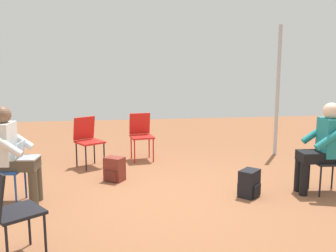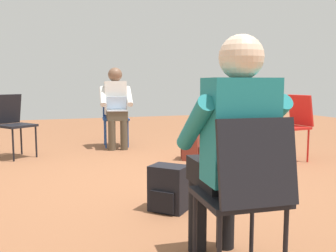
% 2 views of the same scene
% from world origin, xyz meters
% --- Properties ---
extents(ground_plane, '(14.00, 14.00, 0.00)m').
position_xyz_m(ground_plane, '(0.00, 0.00, 0.00)').
color(ground_plane, brown).
extents(chair_east, '(0.48, 0.45, 0.85)m').
position_xyz_m(chair_east, '(2.03, 0.30, 0.50)').
color(chair_east, red).
rests_on(chair_east, ground).
extents(chair_northwest, '(0.57, 0.58, 0.85)m').
position_xyz_m(chair_northwest, '(-1.40, 1.71, 0.50)').
color(chair_northwest, black).
rests_on(chair_northwest, ground).
extents(chair_south, '(0.43, 0.46, 0.85)m').
position_xyz_m(chair_south, '(-0.13, -2.15, 0.50)').
color(chair_south, black).
rests_on(chair_south, ground).
extents(chair_north, '(0.44, 0.48, 0.85)m').
position_xyz_m(chair_north, '(0.09, 2.21, 0.50)').
color(chair_north, '#1E4799').
rests_on(chair_north, ground).
extents(chair_northeast, '(0.58, 0.56, 0.85)m').
position_xyz_m(chair_northeast, '(1.69, 1.24, 0.50)').
color(chair_northeast, red).
rests_on(chair_northeast, ground).
extents(person_with_laptop, '(0.53, 0.55, 1.24)m').
position_xyz_m(person_with_laptop, '(0.07, 2.04, 0.69)').
color(person_with_laptop, '#4C4233').
rests_on(person_with_laptop, ground).
extents(person_in_teal, '(0.52, 0.54, 1.24)m').
position_xyz_m(person_in_teal, '(-0.12, -1.99, 0.69)').
color(person_in_teal, black).
rests_on(person_in_teal, ground).
extents(backpack_near_laptop_user, '(0.32, 0.34, 0.36)m').
position_xyz_m(backpack_near_laptop_user, '(0.82, 0.79, 0.16)').
color(backpack_near_laptop_user, maroon).
rests_on(backpack_near_laptop_user, ground).
extents(backpack_by_empty_chair, '(0.34, 0.34, 0.36)m').
position_xyz_m(backpack_by_empty_chair, '(-0.12, -0.98, 0.16)').
color(backpack_by_empty_chair, black).
rests_on(backpack_by_empty_chair, ground).
extents(tent_pole_near, '(0.07, 0.07, 2.45)m').
position_xyz_m(tent_pole_near, '(2.05, -2.30, 1.23)').
color(tent_pole_near, '#B2B2B7').
rests_on(tent_pole_near, ground).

